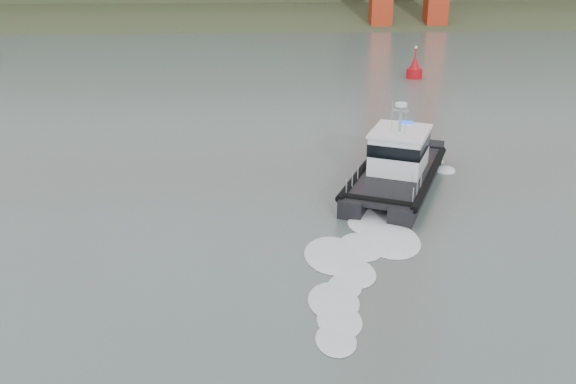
# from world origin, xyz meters

# --- Properties ---
(ground) EXTENTS (400.00, 400.00, 0.00)m
(ground) POSITION_xyz_m (0.00, 0.00, 0.00)
(ground) COLOR #4D5C58
(ground) RESTS_ON ground
(patrol_boat) EXTENTS (7.41, 10.69, 4.89)m
(patrol_boat) POSITION_xyz_m (7.33, 13.67, 1.22)
(patrol_boat) COLOR black
(patrol_boat) RESTS_ON ground
(nav_buoy) EXTENTS (1.55, 1.55, 3.22)m
(nav_buoy) POSITION_xyz_m (15.00, 41.49, 0.85)
(nav_buoy) COLOR #B10C11
(nav_buoy) RESTS_ON ground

